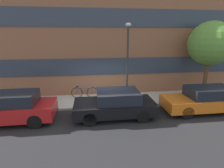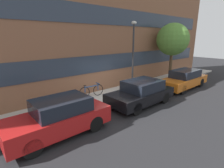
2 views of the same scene
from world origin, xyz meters
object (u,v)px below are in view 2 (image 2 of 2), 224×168
parked_car_black (141,93)px  fire_hydrant (48,108)px  street_tree (173,40)px  lamp_post (133,50)px  parked_car_orange (184,79)px  bicycle (92,91)px  parked_car_red (59,117)px

parked_car_black → fire_hydrant: (-4.67, 1.67, -0.19)m
fire_hydrant → street_tree: street_tree is taller
fire_hydrant → street_tree: size_ratio=0.16×
parked_car_black → lamp_post: size_ratio=0.89×
parked_car_black → fire_hydrant: size_ratio=5.45×
parked_car_orange → bicycle: size_ratio=2.71×
bicycle → parked_car_orange: bearing=-16.2°
bicycle → parked_car_red: bearing=-136.5°
fire_hydrant → lamp_post: size_ratio=0.16×
parked_car_black → parked_car_orange: 4.94m
street_tree → lamp_post: (-5.12, -0.32, -0.59)m
parked_car_black → parked_car_orange: (4.94, -0.00, 0.00)m
parked_car_orange → lamp_post: 4.86m
parked_car_red → parked_car_orange: bearing=-180.0°
street_tree → bicycle: bearing=174.2°
street_tree → fire_hydrant: bearing=-179.2°
parked_car_red → parked_car_orange: 9.83m
fire_hydrant → bicycle: 3.21m
parked_car_orange → parked_car_red: bearing=0.0°
parked_car_red → street_tree: (10.89, 1.82, 2.78)m
parked_car_black → lamp_post: (0.89, 1.50, 2.24)m
parked_car_red → bicycle: 4.19m
parked_car_red → street_tree: size_ratio=0.84×
parked_car_black → bicycle: size_ratio=2.38×
parked_car_orange → parked_car_black: bearing=-0.0°
parked_car_red → parked_car_black: parked_car_red is taller
parked_car_red → bicycle: (3.29, 2.58, -0.20)m
parked_car_orange → fire_hydrant: parked_car_orange is taller
fire_hydrant → lamp_post: (5.56, -0.18, 2.43)m
bicycle → fire_hydrant: bearing=-158.2°
parked_car_orange → street_tree: 3.52m
parked_car_red → lamp_post: (5.77, 1.50, 2.19)m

